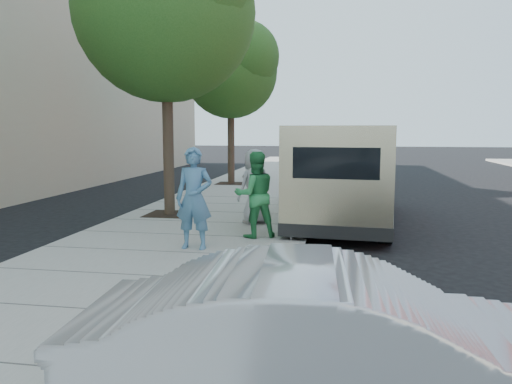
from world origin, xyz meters
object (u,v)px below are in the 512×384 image
at_px(parking_meter, 291,194).
at_px(person_officer, 194,198).
at_px(van, 346,172).
at_px(person_green_shirt, 255,195).
at_px(tree_far, 232,67).
at_px(tree_near, 167,4).
at_px(person_striped_polo, 303,182).
at_px(sedan, 344,355).
at_px(person_gray_shirt, 255,186).

xyz_separation_m(parking_meter, person_officer, (-1.74, -1.02, 0.01)).
distance_m(van, person_green_shirt, 3.41).
bearing_deg(parking_meter, tree_far, 91.41).
relative_size(person_officer, person_green_shirt, 1.07).
distance_m(tree_far, van, 9.22).
relative_size(tree_near, tree_far, 1.16).
bearing_deg(tree_far, person_striped_polo, -64.27).
height_order(van, sedan, van).
relative_size(sedan, person_officer, 2.18).
bearing_deg(person_gray_shirt, tree_near, -65.78).
bearing_deg(person_gray_shirt, person_striped_polo, -174.42).
xyz_separation_m(tree_far, person_striped_polo, (3.45, -7.17, -3.86)).
distance_m(tree_far, parking_meter, 11.36).
distance_m(tree_far, person_green_shirt, 11.04).
bearing_deg(person_striped_polo, tree_far, -99.02).
bearing_deg(tree_near, person_striped_polo, 7.12).
height_order(parking_meter, sedan, parking_meter).
relative_size(tree_near, person_striped_polo, 4.29).
relative_size(person_green_shirt, person_gray_shirt, 1.00).
relative_size(tree_far, person_gray_shirt, 3.63).
bearing_deg(person_gray_shirt, person_green_shirt, 54.03).
height_order(parking_meter, person_green_shirt, person_green_shirt).
bearing_deg(person_officer, van, 54.79).
bearing_deg(parking_meter, person_gray_shirt, 104.49).
height_order(parking_meter, person_officer, person_officer).
bearing_deg(person_green_shirt, tree_far, -99.83).
xyz_separation_m(van, sedan, (-0.09, -9.27, -0.62)).
bearing_deg(sedan, person_green_shirt, 12.32).
distance_m(tree_near, person_striped_polo, 5.70).
bearing_deg(parking_meter, tree_near, 126.20).
distance_m(parking_meter, person_officer, 2.02).
height_order(sedan, person_officer, person_officer).
xyz_separation_m(person_green_shirt, person_gray_shirt, (-0.26, 1.52, -0.00)).
bearing_deg(tree_near, person_officer, -64.44).
xyz_separation_m(person_officer, person_gray_shirt, (0.70, 2.69, -0.07)).
distance_m(tree_near, person_officer, 5.94).
distance_m(tree_near, van, 6.24).
height_order(person_green_shirt, person_gray_shirt, person_green_shirt).
xyz_separation_m(parking_meter, van, (1.12, 2.97, 0.21)).
height_order(tree_far, parking_meter, tree_far).
relative_size(tree_near, van, 1.10).
height_order(parking_meter, person_striped_polo, person_striped_polo).
bearing_deg(person_green_shirt, sedan, 80.79).
bearing_deg(person_gray_shirt, sedan, 58.72).
height_order(person_officer, person_gray_shirt, person_officer).
distance_m(tree_far, person_striped_polo, 8.84).
bearing_deg(person_officer, person_gray_shirt, 75.76).
bearing_deg(parking_meter, person_officer, -166.82).
bearing_deg(parking_meter, person_green_shirt, 151.89).
xyz_separation_m(person_green_shirt, person_striped_polo, (0.78, 2.83, -0.02)).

